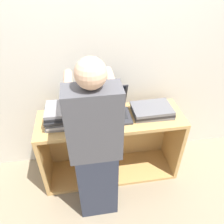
# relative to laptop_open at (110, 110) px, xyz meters

# --- Properties ---
(ground_plane) EXTENTS (12.00, 12.00, 0.00)m
(ground_plane) POSITION_rel_laptop_open_xyz_m (0.00, -0.29, -0.83)
(ground_plane) COLOR gray
(wall_back) EXTENTS (8.00, 0.05, 2.40)m
(wall_back) POSITION_rel_laptop_open_xyz_m (0.00, 0.27, 0.37)
(wall_back) COLOR beige
(wall_back) RESTS_ON ground_plane
(cart) EXTENTS (1.41, 0.45, 0.78)m
(cart) POSITION_rel_laptop_open_xyz_m (0.00, 0.01, -0.44)
(cart) COLOR tan
(cart) RESTS_ON ground_plane
(laptop_open) EXTENTS (0.38, 0.35, 0.27)m
(laptop_open) POSITION_rel_laptop_open_xyz_m (0.00, 0.00, 0.00)
(laptop_open) COLOR #333338
(laptop_open) RESTS_ON cart
(laptop_stack_left) EXTENTS (0.40, 0.29, 0.17)m
(laptop_stack_left) POSITION_rel_laptop_open_xyz_m (-0.40, -0.06, 0.03)
(laptop_stack_left) COLOR gray
(laptop_stack_left) RESTS_ON cart
(laptop_stack_right) EXTENTS (0.39, 0.27, 0.08)m
(laptop_stack_right) POSITION_rel_laptop_open_xyz_m (0.40, -0.05, -0.01)
(laptop_stack_right) COLOR slate
(laptop_stack_right) RESTS_ON cart
(person) EXTENTS (0.40, 0.52, 1.57)m
(person) POSITION_rel_laptop_open_xyz_m (-0.18, -0.46, -0.05)
(person) COLOR #2D3342
(person) RESTS_ON ground_plane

